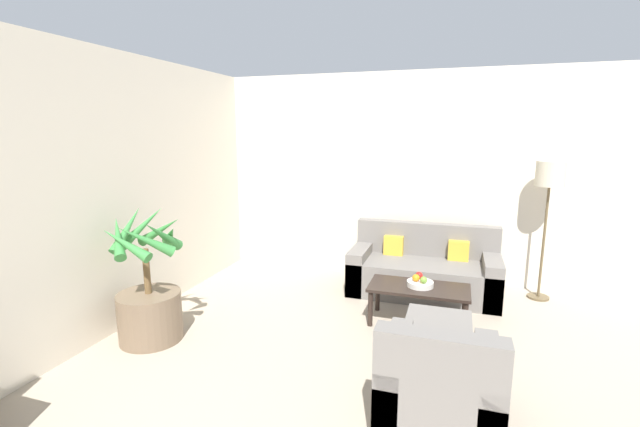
# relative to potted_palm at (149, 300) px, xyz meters

# --- Properties ---
(wall_back) EXTENTS (8.01, 0.06, 2.70)m
(wall_back) POSITION_rel_potted_palm_xyz_m (2.77, 2.60, 0.95)
(wall_back) COLOR beige
(wall_back) RESTS_ON ground_plane
(wall_left) EXTENTS (0.06, 8.37, 2.70)m
(wall_left) POSITION_rel_potted_palm_xyz_m (-0.47, -0.81, 0.95)
(wall_left) COLOR beige
(wall_left) RESTS_ON ground_plane
(potted_palm) EXTENTS (0.73, 0.73, 1.27)m
(potted_palm) POSITION_rel_potted_palm_xyz_m (0.00, 0.00, 0.00)
(potted_palm) COLOR brown
(potted_palm) RESTS_ON ground_plane
(sofa_loveseat) EXTENTS (1.73, 0.80, 0.82)m
(sofa_loveseat) POSITION_rel_potted_palm_xyz_m (2.35, 2.01, -0.12)
(sofa_loveseat) COLOR slate
(sofa_loveseat) RESTS_ON ground_plane
(floor_lamp) EXTENTS (0.31, 0.31, 1.62)m
(floor_lamp) POSITION_rel_potted_palm_xyz_m (3.67, 2.26, 0.98)
(floor_lamp) COLOR brown
(floor_lamp) RESTS_ON ground_plane
(coffee_table) EXTENTS (1.00, 0.50, 0.40)m
(coffee_table) POSITION_rel_potted_palm_xyz_m (2.37, 1.12, -0.05)
(coffee_table) COLOR black
(coffee_table) RESTS_ON ground_plane
(fruit_bowl) EXTENTS (0.27, 0.27, 0.05)m
(fruit_bowl) POSITION_rel_potted_palm_xyz_m (2.38, 1.13, 0.03)
(fruit_bowl) COLOR beige
(fruit_bowl) RESTS_ON coffee_table
(apple_red) EXTENTS (0.08, 0.08, 0.08)m
(apple_red) POSITION_rel_potted_palm_xyz_m (2.36, 1.20, 0.09)
(apple_red) COLOR red
(apple_red) RESTS_ON fruit_bowl
(apple_green) EXTENTS (0.07, 0.07, 0.07)m
(apple_green) POSITION_rel_potted_palm_xyz_m (2.42, 1.09, 0.09)
(apple_green) COLOR olive
(apple_green) RESTS_ON fruit_bowl
(orange_fruit) EXTENTS (0.07, 0.07, 0.07)m
(orange_fruit) POSITION_rel_potted_palm_xyz_m (2.34, 1.12, 0.09)
(orange_fruit) COLOR orange
(orange_fruit) RESTS_ON fruit_bowl
(armchair) EXTENTS (0.77, 0.84, 0.79)m
(armchair) POSITION_rel_potted_palm_xyz_m (2.64, -0.39, -0.13)
(armchair) COLOR slate
(armchair) RESTS_ON ground_plane
(ottoman) EXTENTS (0.53, 0.45, 0.40)m
(ottoman) POSITION_rel_potted_palm_xyz_m (2.60, 0.42, -0.20)
(ottoman) COLOR slate
(ottoman) RESTS_ON ground_plane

